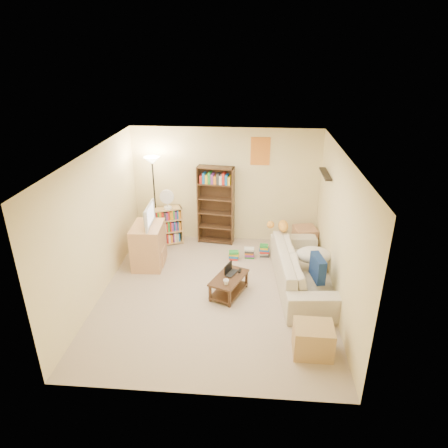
# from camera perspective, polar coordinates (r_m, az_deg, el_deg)

# --- Properties ---
(room) EXTENTS (4.50, 4.54, 2.52)m
(room) POSITION_cam_1_polar(r_m,az_deg,el_deg) (6.42, -1.28, 2.29)
(room) COLOR tan
(room) RESTS_ON ground
(sofa) EXTENTS (2.53, 1.33, 0.69)m
(sofa) POSITION_cam_1_polar(r_m,az_deg,el_deg) (7.35, 11.28, -6.29)
(sofa) COLOR beige
(sofa) RESTS_ON ground
(navy_pillow) EXTENTS (0.22, 0.47, 0.41)m
(navy_pillow) POSITION_cam_1_polar(r_m,az_deg,el_deg) (6.78, 13.24, -6.13)
(navy_pillow) COLOR navy
(navy_pillow) RESTS_ON sofa
(cream_blanket) EXTENTS (0.64, 0.46, 0.27)m
(cream_blanket) POSITION_cam_1_polar(r_m,az_deg,el_deg) (7.31, 12.67, -4.35)
(cream_blanket) COLOR beige
(cream_blanket) RESTS_ON sofa
(tabby_cat) EXTENTS (0.55, 0.23, 0.19)m
(tabby_cat) POSITION_cam_1_polar(r_m,az_deg,el_deg) (7.90, 8.14, -0.23)
(tabby_cat) COLOR orange
(tabby_cat) RESTS_ON sofa
(coffee_table) EXTENTS (0.70, 0.89, 0.35)m
(coffee_table) POSITION_cam_1_polar(r_m,az_deg,el_deg) (7.04, 0.70, -8.49)
(coffee_table) COLOR #442D1A
(coffee_table) RESTS_ON ground
(laptop) EXTENTS (0.43, 0.41, 0.02)m
(laptop) POSITION_cam_1_polar(r_m,az_deg,el_deg) (7.03, 1.45, -7.14)
(laptop) COLOR black
(laptop) RESTS_ON coffee_table
(laptop_screen) EXTENTS (0.11, 0.25, 0.17)m
(laptop_screen) POSITION_cam_1_polar(r_m,az_deg,el_deg) (7.03, 0.62, -6.27)
(laptop_screen) COLOR white
(laptop_screen) RESTS_ON laptop
(mug) EXTENTS (0.10, 0.10, 0.09)m
(mug) POSITION_cam_1_polar(r_m,az_deg,el_deg) (6.74, 0.29, -8.31)
(mug) COLOR white
(mug) RESTS_ON coffee_table
(tv_remote) EXTENTS (0.06, 0.14, 0.02)m
(tv_remote) POSITION_cam_1_polar(r_m,az_deg,el_deg) (7.14, 2.27, -6.67)
(tv_remote) COLOR black
(tv_remote) RESTS_ON coffee_table
(tv_stand) EXTENTS (0.60, 0.81, 0.85)m
(tv_stand) POSITION_cam_1_polar(r_m,az_deg,el_deg) (7.99, -10.74, -2.99)
(tv_stand) COLOR tan
(tv_stand) RESTS_ON ground
(television) EXTENTS (0.74, 0.15, 0.42)m
(television) POSITION_cam_1_polar(r_m,az_deg,el_deg) (7.73, -11.09, 1.21)
(television) COLOR black
(television) RESTS_ON tv_stand
(tall_bookshelf) EXTENTS (0.80, 0.35, 1.72)m
(tall_bookshelf) POSITION_cam_1_polar(r_m,az_deg,el_deg) (8.59, -1.18, 2.94)
(tall_bookshelf) COLOR #49321C
(tall_bookshelf) RESTS_ON ground
(short_bookshelf) EXTENTS (0.71, 0.50, 0.84)m
(short_bookshelf) POSITION_cam_1_polar(r_m,az_deg,el_deg) (8.77, -8.14, -0.30)
(short_bookshelf) COLOR tan
(short_bookshelf) RESTS_ON ground
(desk_fan) EXTENTS (0.30, 0.17, 0.43)m
(desk_fan) POSITION_cam_1_polar(r_m,az_deg,el_deg) (8.48, -8.14, 3.60)
(desk_fan) COLOR white
(desk_fan) RESTS_ON short_bookshelf
(floor_lamp) EXTENTS (0.33, 0.33, 1.95)m
(floor_lamp) POSITION_cam_1_polar(r_m,az_deg,el_deg) (8.44, -10.10, 6.82)
(floor_lamp) COLOR black
(floor_lamp) RESTS_ON ground
(side_table) EXTENTS (0.52, 0.52, 0.51)m
(side_table) POSITION_cam_1_polar(r_m,az_deg,el_deg) (8.67, 11.41, -2.06)
(side_table) COLOR tan
(side_table) RESTS_ON ground
(end_cabinet) EXTENTS (0.55, 0.47, 0.46)m
(end_cabinet) POSITION_cam_1_polar(r_m,az_deg,el_deg) (5.97, 12.59, -15.81)
(end_cabinet) COLOR tan
(end_cabinet) RESTS_ON ground
(book_stacks) EXTENTS (0.82, 0.33, 0.25)m
(book_stacks) POSITION_cam_1_polar(r_m,az_deg,el_deg) (8.27, 3.87, -4.09)
(book_stacks) COLOR red
(book_stacks) RESTS_ON ground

